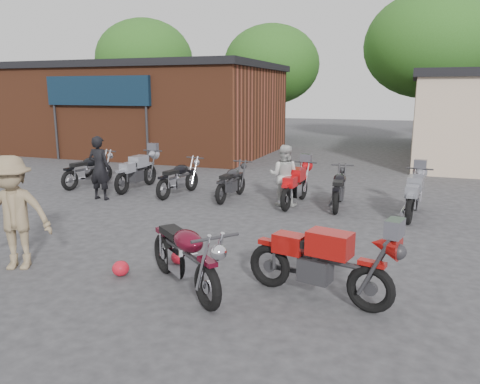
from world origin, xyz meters
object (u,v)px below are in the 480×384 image
(sportbike, at_px, (321,259))
(row_bike_0, at_px, (88,168))
(row_bike_6, at_px, (414,193))
(helmet, at_px, (121,268))
(row_bike_1, at_px, (137,170))
(row_bike_5, at_px, (339,186))
(row_bike_3, at_px, (231,180))
(person_dark, at_px, (99,168))
(row_bike_2, at_px, (179,176))
(person_light, at_px, (284,175))
(vintage_motorcycle, at_px, (185,252))
(person_tan, at_px, (14,213))
(row_bike_4, at_px, (295,183))

(sportbike, bearing_deg, row_bike_0, 158.93)
(row_bike_6, bearing_deg, helmet, 147.66)
(row_bike_1, bearing_deg, row_bike_5, -91.04)
(row_bike_3, xyz_separation_m, row_bike_5, (2.98, 0.05, 0.02))
(row_bike_0, height_order, row_bike_5, row_bike_0)
(row_bike_6, bearing_deg, row_bike_0, 94.17)
(person_dark, distance_m, row_bike_2, 2.23)
(row_bike_5, bearing_deg, person_dark, 98.36)
(row_bike_5, bearing_deg, person_light, 97.34)
(row_bike_3, bearing_deg, row_bike_1, 87.98)
(row_bike_0, bearing_deg, vintage_motorcycle, -124.50)
(row_bike_2, bearing_deg, helmet, -153.48)
(person_tan, relative_size, row_bike_0, 0.97)
(vintage_motorcycle, bearing_deg, row_bike_3, 143.60)
(person_light, xyz_separation_m, row_bike_4, (0.28, 0.16, -0.23))
(row_bike_0, relative_size, row_bike_2, 1.04)
(person_dark, bearing_deg, row_bike_6, -173.59)
(person_tan, bearing_deg, vintage_motorcycle, -19.39)
(person_light, xyz_separation_m, row_bike_3, (-1.56, 0.22, -0.27))
(person_light, bearing_deg, row_bike_0, -5.30)
(sportbike, bearing_deg, vintage_motorcycle, -155.48)
(helmet, height_order, row_bike_4, row_bike_4)
(row_bike_0, bearing_deg, sportbike, -115.27)
(person_light, bearing_deg, row_bike_1, -7.71)
(person_light, height_order, row_bike_0, person_light)
(row_bike_3, bearing_deg, row_bike_2, 93.74)
(row_bike_2, xyz_separation_m, row_bike_4, (3.48, -0.02, 0.02))
(row_bike_1, relative_size, row_bike_6, 1.05)
(sportbike, distance_m, person_tan, 5.14)
(helmet, relative_size, person_tan, 0.14)
(row_bike_0, distance_m, row_bike_3, 4.94)
(sportbike, xyz_separation_m, row_bike_2, (-5.18, 5.60, -0.07))
(person_tan, height_order, row_bike_1, person_tan)
(sportbike, height_order, row_bike_5, sportbike)
(row_bike_2, bearing_deg, row_bike_6, -83.76)
(helmet, bearing_deg, sportbike, 4.06)
(person_light, height_order, row_bike_6, person_light)
(vintage_motorcycle, distance_m, row_bike_2, 6.80)
(row_bike_2, bearing_deg, row_bike_5, -80.66)
(helmet, relative_size, person_dark, 0.16)
(row_bike_1, height_order, row_bike_5, row_bike_1)
(row_bike_6, bearing_deg, sportbike, 173.22)
(vintage_motorcycle, distance_m, row_bike_4, 5.99)
(person_light, height_order, row_bike_1, person_light)
(sportbike, relative_size, row_bike_1, 1.02)
(person_light, relative_size, row_bike_5, 0.84)
(row_bike_3, relative_size, row_bike_5, 0.97)
(person_tan, distance_m, row_bike_1, 6.64)
(person_dark, xyz_separation_m, row_bike_4, (5.29, 1.23, -0.31))
(row_bike_2, bearing_deg, person_light, -84.99)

